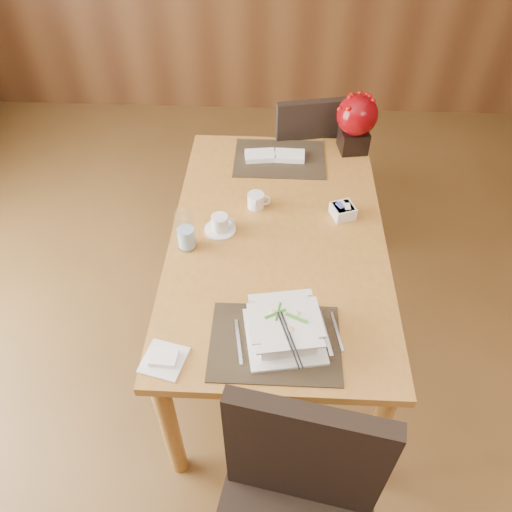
{
  "coord_description": "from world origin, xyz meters",
  "views": [
    {
      "loc": [
        -0.02,
        -0.94,
        2.19
      ],
      "look_at": [
        -0.08,
        0.35,
        0.87
      ],
      "focal_mm": 35.0,
      "sensor_mm": 36.0,
      "label": 1
    }
  ],
  "objects_px": {
    "sugar_caddy": "(343,211)",
    "berry_decor": "(356,120)",
    "dining_table": "(277,250)",
    "soup_setting": "(285,329)",
    "far_chair": "(307,158)",
    "bread_plate": "(164,360)",
    "creamer_jug": "(256,201)",
    "water_glass": "(185,231)",
    "coffee_cup": "(220,224)"
  },
  "relations": [
    {
      "from": "sugar_caddy",
      "to": "berry_decor",
      "type": "relative_size",
      "value": 0.31
    },
    {
      "from": "soup_setting",
      "to": "creamer_jug",
      "type": "height_order",
      "value": "soup_setting"
    },
    {
      "from": "dining_table",
      "to": "soup_setting",
      "type": "xyz_separation_m",
      "value": [
        0.03,
        -0.53,
        0.15
      ]
    },
    {
      "from": "soup_setting",
      "to": "bread_plate",
      "type": "xyz_separation_m",
      "value": [
        -0.4,
        -0.11,
        -0.05
      ]
    },
    {
      "from": "creamer_jug",
      "to": "bread_plate",
      "type": "bearing_deg",
      "value": -108.98
    },
    {
      "from": "water_glass",
      "to": "bread_plate",
      "type": "distance_m",
      "value": 0.55
    },
    {
      "from": "dining_table",
      "to": "creamer_jug",
      "type": "bearing_deg",
      "value": 119.78
    },
    {
      "from": "coffee_cup",
      "to": "berry_decor",
      "type": "relative_size",
      "value": 0.45
    },
    {
      "from": "coffee_cup",
      "to": "berry_decor",
      "type": "bearing_deg",
      "value": 46.2
    },
    {
      "from": "coffee_cup",
      "to": "berry_decor",
      "type": "height_order",
      "value": "berry_decor"
    },
    {
      "from": "dining_table",
      "to": "bread_plate",
      "type": "xyz_separation_m",
      "value": [
        -0.37,
        -0.64,
        0.1
      ]
    },
    {
      "from": "bread_plate",
      "to": "water_glass",
      "type": "bearing_deg",
      "value": 90.0
    },
    {
      "from": "berry_decor",
      "to": "far_chair",
      "type": "height_order",
      "value": "berry_decor"
    },
    {
      "from": "creamer_jug",
      "to": "far_chair",
      "type": "xyz_separation_m",
      "value": [
        0.26,
        0.7,
        -0.25
      ]
    },
    {
      "from": "dining_table",
      "to": "coffee_cup",
      "type": "relative_size",
      "value": 11.18
    },
    {
      "from": "far_chair",
      "to": "berry_decor",
      "type": "bearing_deg",
      "value": 120.17
    },
    {
      "from": "creamer_jug",
      "to": "far_chair",
      "type": "relative_size",
      "value": 0.1
    },
    {
      "from": "soup_setting",
      "to": "bread_plate",
      "type": "distance_m",
      "value": 0.42
    },
    {
      "from": "soup_setting",
      "to": "far_chair",
      "type": "height_order",
      "value": "far_chair"
    },
    {
      "from": "creamer_jug",
      "to": "soup_setting",
      "type": "bearing_deg",
      "value": -80.11
    },
    {
      "from": "creamer_jug",
      "to": "bread_plate",
      "type": "xyz_separation_m",
      "value": [
        -0.27,
        -0.82,
        -0.03
      ]
    },
    {
      "from": "creamer_jug",
      "to": "berry_decor",
      "type": "bearing_deg",
      "value": 44.71
    },
    {
      "from": "sugar_caddy",
      "to": "far_chair",
      "type": "relative_size",
      "value": 0.1
    },
    {
      "from": "soup_setting",
      "to": "far_chair",
      "type": "relative_size",
      "value": 0.32
    },
    {
      "from": "creamer_jug",
      "to": "far_chair",
      "type": "height_order",
      "value": "far_chair"
    },
    {
      "from": "coffee_cup",
      "to": "water_glass",
      "type": "xyz_separation_m",
      "value": [
        -0.12,
        -0.1,
        0.06
      ]
    },
    {
      "from": "coffee_cup",
      "to": "berry_decor",
      "type": "distance_m",
      "value": 0.9
    },
    {
      "from": "coffee_cup",
      "to": "sugar_caddy",
      "type": "distance_m",
      "value": 0.54
    },
    {
      "from": "coffee_cup",
      "to": "bread_plate",
      "type": "bearing_deg",
      "value": -100.82
    },
    {
      "from": "soup_setting",
      "to": "sugar_caddy",
      "type": "height_order",
      "value": "soup_setting"
    },
    {
      "from": "bread_plate",
      "to": "far_chair",
      "type": "distance_m",
      "value": 1.62
    },
    {
      "from": "dining_table",
      "to": "sugar_caddy",
      "type": "distance_m",
      "value": 0.33
    },
    {
      "from": "berry_decor",
      "to": "far_chair",
      "type": "relative_size",
      "value": 0.31
    },
    {
      "from": "dining_table",
      "to": "sugar_caddy",
      "type": "xyz_separation_m",
      "value": [
        0.28,
        0.13,
        0.12
      ]
    },
    {
      "from": "sugar_caddy",
      "to": "water_glass",
      "type": "bearing_deg",
      "value": -161.04
    },
    {
      "from": "soup_setting",
      "to": "berry_decor",
      "type": "bearing_deg",
      "value": 64.18
    },
    {
      "from": "water_glass",
      "to": "creamer_jug",
      "type": "bearing_deg",
      "value": 44.89
    },
    {
      "from": "berry_decor",
      "to": "creamer_jug",
      "type": "bearing_deg",
      "value": -134.55
    },
    {
      "from": "dining_table",
      "to": "creamer_jug",
      "type": "xyz_separation_m",
      "value": [
        -0.1,
        0.18,
        0.13
      ]
    },
    {
      "from": "sugar_caddy",
      "to": "berry_decor",
      "type": "xyz_separation_m",
      "value": [
        0.09,
        0.52,
        0.14
      ]
    },
    {
      "from": "far_chair",
      "to": "creamer_jug",
      "type": "bearing_deg",
      "value": 57.57
    },
    {
      "from": "soup_setting",
      "to": "far_chair",
      "type": "distance_m",
      "value": 1.44
    },
    {
      "from": "berry_decor",
      "to": "bread_plate",
      "type": "bearing_deg",
      "value": -119.72
    },
    {
      "from": "bread_plate",
      "to": "far_chair",
      "type": "xyz_separation_m",
      "value": [
        0.53,
        1.52,
        -0.22
      ]
    },
    {
      "from": "coffee_cup",
      "to": "sugar_caddy",
      "type": "xyz_separation_m",
      "value": [
        0.53,
        0.12,
        -0.01
      ]
    },
    {
      "from": "dining_table",
      "to": "creamer_jug",
      "type": "distance_m",
      "value": 0.24
    },
    {
      "from": "dining_table",
      "to": "soup_setting",
      "type": "relative_size",
      "value": 4.94
    },
    {
      "from": "soup_setting",
      "to": "water_glass",
      "type": "distance_m",
      "value": 0.59
    },
    {
      "from": "dining_table",
      "to": "sugar_caddy",
      "type": "height_order",
      "value": "sugar_caddy"
    },
    {
      "from": "dining_table",
      "to": "bread_plate",
      "type": "height_order",
      "value": "bread_plate"
    }
  ]
}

